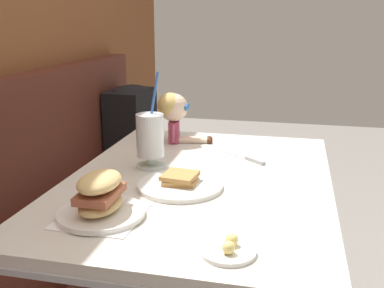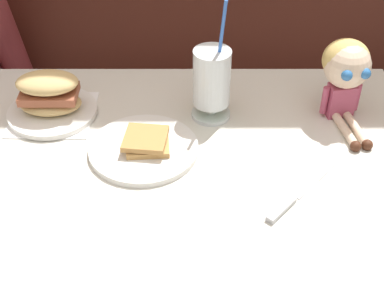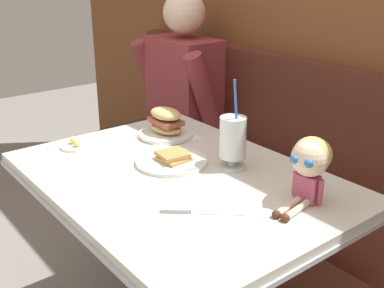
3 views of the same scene
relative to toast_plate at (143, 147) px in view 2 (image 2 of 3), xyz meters
name	(u,v)px [view 2 (image 2 of 3)]	position (x,y,z in m)	size (l,w,h in m)	color
booth_bench	(186,136)	(0.09, 0.59, -0.42)	(2.60, 0.48, 1.00)	#512319
diner_table	(185,222)	(0.09, -0.04, -0.21)	(1.11, 0.81, 0.74)	silver
toast_plate	(143,147)	(0.00, 0.00, 0.00)	(0.25, 0.25, 0.04)	white
milkshake_glass	(211,80)	(0.16, 0.14, 0.09)	(0.10, 0.10, 0.32)	silver
sandwich_plate	(49,99)	(-0.24, 0.14, 0.03)	(0.22, 0.22, 0.12)	white
butter_knife	(290,201)	(0.31, -0.17, -0.01)	(0.17, 0.19, 0.01)	silver
seated_doll	(345,69)	(0.47, 0.15, 0.12)	(0.13, 0.23, 0.20)	#B74C6B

